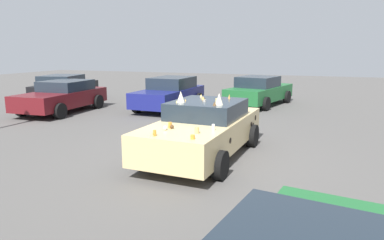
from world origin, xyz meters
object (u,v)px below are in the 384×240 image
(parked_sedan_near_right, at_px, (65,88))
(parked_sedan_near_left, at_px, (170,93))
(art_car_decorated, at_px, (204,129))
(parked_sedan_row_back_far, at_px, (259,91))
(parked_sedan_row_back_center, at_px, (63,96))

(parked_sedan_near_right, bearing_deg, parked_sedan_near_left, -104.38)
(art_car_decorated, relative_size, parked_sedan_near_left, 1.03)
(parked_sedan_row_back_far, bearing_deg, parked_sedan_near_left, 137.99)
(parked_sedan_near_right, height_order, parked_sedan_near_left, parked_sedan_near_left)
(parked_sedan_near_right, xyz_separation_m, parked_sedan_near_left, (-0.18, -5.92, 0.01))
(art_car_decorated, relative_size, parked_sedan_row_back_center, 1.05)
(parked_sedan_near_right, bearing_deg, art_car_decorated, -136.47)
(parked_sedan_row_back_far, relative_size, parked_sedan_near_right, 1.06)
(art_car_decorated, xyz_separation_m, parked_sedan_near_left, (6.26, 3.68, 0.02))
(parked_sedan_near_right, bearing_deg, parked_sedan_row_back_far, -89.17)
(art_car_decorated, relative_size, parked_sedan_near_right, 1.01)
(parked_sedan_row_back_center, bearing_deg, art_car_decorated, 60.36)
(parked_sedan_row_back_far, xyz_separation_m, parked_sedan_near_left, (-2.45, 3.58, 0.02))
(parked_sedan_near_left, bearing_deg, parked_sedan_row_back_center, -57.87)
(parked_sedan_row_back_far, bearing_deg, parked_sedan_near_right, 117.01)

